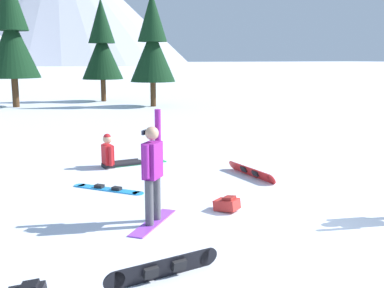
{
  "coord_description": "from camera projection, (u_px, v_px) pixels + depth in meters",
  "views": [
    {
      "loc": [
        -5.34,
        -5.65,
        2.91
      ],
      "look_at": [
        -0.68,
        3.62,
        1.0
      ],
      "focal_mm": 43.46,
      "sensor_mm": 36.0,
      "label": 1
    }
  ],
  "objects": [
    {
      "name": "loose_snowboard_near_left",
      "position": [
        164.0,
        268.0,
        6.2
      ],
      "size": [
        1.71,
        0.23,
        0.29
      ],
      "color": "black",
      "rests_on": "ground_plane"
    },
    {
      "name": "pine_tree_twin",
      "position": [
        102.0,
        46.0,
        31.57
      ],
      "size": [
        2.79,
        2.79,
        6.94
      ],
      "color": "#472D19",
      "rests_on": "ground_plane"
    },
    {
      "name": "snowboarder_background",
      "position": [
        114.0,
        155.0,
        12.64
      ],
      "size": [
        1.83,
        0.63,
        0.93
      ],
      "color": "black",
      "rests_on": "ground_plane"
    },
    {
      "name": "loose_snowboard_far_spare",
      "position": [
        108.0,
        189.0,
        10.45
      ],
      "size": [
        1.35,
        1.58,
        0.09
      ],
      "color": "#1E8CD8",
      "rests_on": "ground_plane"
    },
    {
      "name": "pine_tree_short",
      "position": [
        11.0,
        34.0,
        27.6
      ],
      "size": [
        3.15,
        3.15,
        8.01
      ],
      "color": "#472D19",
      "rests_on": "ground_plane"
    },
    {
      "name": "backpack_red",
      "position": [
        227.0,
        204.0,
        8.98
      ],
      "size": [
        0.51,
        0.56,
        0.31
      ],
      "color": "red",
      "rests_on": "ground_plane"
    },
    {
      "name": "pine_tree_broad",
      "position": [
        152.0,
        45.0,
        28.15
      ],
      "size": [
        2.76,
        2.76,
        6.89
      ],
      "color": "#472D19",
      "rests_on": "ground_plane"
    },
    {
      "name": "snowboarder_midground",
      "position": [
        152.0,
        171.0,
        8.16
      ],
      "size": [
        1.27,
        1.24,
        2.03
      ],
      "color": "#993FD8",
      "rests_on": "ground_plane"
    },
    {
      "name": "ground_plane",
      "position": [
        324.0,
        233.0,
        7.84
      ],
      "size": [
        800.0,
        800.0,
        0.0
      ],
      "primitive_type": "plane",
      "color": "silver"
    },
    {
      "name": "loose_snowboard_near_right",
      "position": [
        251.0,
        172.0,
        11.59
      ],
      "size": [
        0.22,
        1.91,
        0.25
      ],
      "color": "red",
      "rests_on": "ground_plane"
    }
  ]
}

